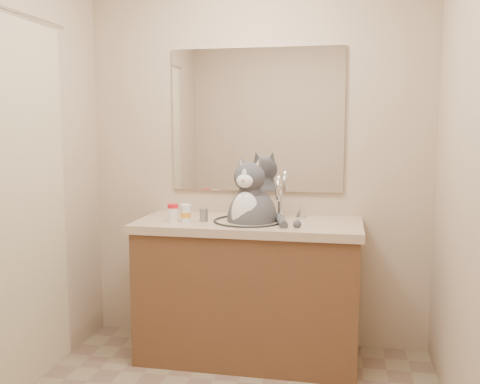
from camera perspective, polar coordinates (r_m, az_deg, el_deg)
name	(u,v)px	position (r m, az deg, el deg)	size (l,w,h in m)	color
room	(208,178)	(2.22, -3.47, 1.45)	(2.22, 2.52, 2.42)	gray
vanity	(249,287)	(3.30, 0.93, -10.07)	(1.34, 0.59, 1.12)	brown
mirror	(256,120)	(3.42, 1.77, 7.66)	(1.10, 0.02, 0.90)	white
cat	(252,215)	(3.19, 1.25, -2.50)	(0.42, 0.41, 0.60)	#46464B
pill_bottle_redcap	(173,213)	(3.19, -7.17, -2.21)	(0.08, 0.08, 0.11)	white
pill_bottle_orange	(186,213)	(3.18, -5.82, -2.29)	(0.07, 0.07, 0.10)	white
grey_canister	(204,215)	(3.19, -3.89, -2.46)	(0.06, 0.06, 0.08)	gray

